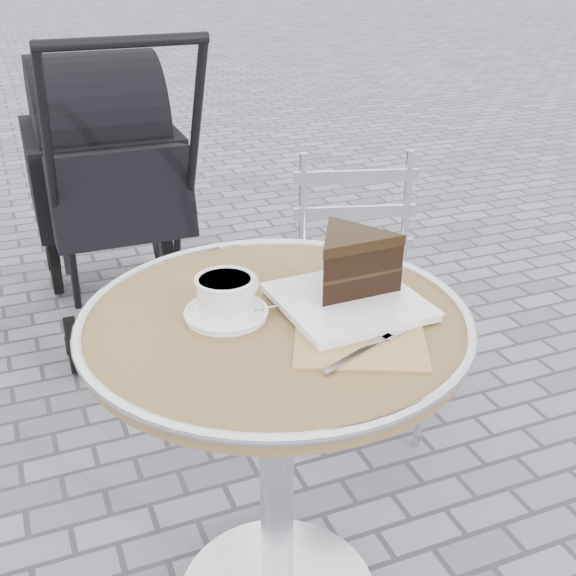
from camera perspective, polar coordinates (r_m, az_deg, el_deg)
name	(u,v)px	position (r m, az deg, el deg)	size (l,w,h in m)	color
cafe_table	(276,392)	(1.40, -0.96, -8.25)	(0.72, 0.72, 0.74)	silver
cappuccino_set	(227,299)	(1.30, -4.87, -0.88)	(0.18, 0.15, 0.08)	white
cake_plate_set	(351,271)	(1.34, 5.02, 1.35)	(0.33, 0.42, 0.13)	tan
bistro_chair	(357,261)	(2.11, 5.50, 2.16)	(0.45, 0.45, 0.80)	silver
baby_stroller	(109,188)	(2.77, -13.95, 7.66)	(0.53, 1.08, 1.12)	black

